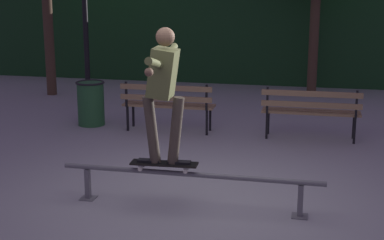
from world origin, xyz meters
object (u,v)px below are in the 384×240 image
(skateboard, at_px, (164,164))
(park_bench_left_center, at_px, (311,108))
(grind_rail, at_px, (190,179))
(trash_can, at_px, (91,103))
(park_bench_leftmost, at_px, (168,102))
(skateboarder, at_px, (163,84))

(skateboard, bearing_deg, park_bench_left_center, 64.04)
(grind_rail, xyz_separation_m, trash_can, (-2.62, 3.46, 0.07))
(grind_rail, height_order, park_bench_leftmost, park_bench_leftmost)
(grind_rail, relative_size, trash_can, 3.85)
(park_bench_left_center, bearing_deg, park_bench_leftmost, 180.00)
(grind_rail, relative_size, skateboarder, 1.97)
(skateboard, xyz_separation_m, skateboarder, (0.00, 0.00, 0.94))
(skateboard, bearing_deg, park_bench_leftmost, 104.21)
(park_bench_left_center, relative_size, trash_can, 2.00)
(skateboarder, height_order, park_bench_leftmost, skateboarder)
(grind_rail, relative_size, park_bench_left_center, 1.92)
(skateboarder, distance_m, trash_can, 4.29)
(trash_can, bearing_deg, grind_rail, -52.82)
(grind_rail, xyz_separation_m, skateboard, (-0.31, -0.00, 0.17))
(grind_rail, bearing_deg, park_bench_left_center, 68.52)
(park_bench_left_center, bearing_deg, grind_rail, -111.48)
(grind_rail, xyz_separation_m, park_bench_left_center, (1.29, 3.27, 0.19))
(skateboarder, bearing_deg, trash_can, 123.87)
(skateboarder, relative_size, trash_can, 1.95)
(skateboarder, height_order, trash_can, skateboarder)
(grind_rail, distance_m, skateboarder, 1.14)
(park_bench_leftmost, xyz_separation_m, park_bench_left_center, (2.42, 0.00, 0.00))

